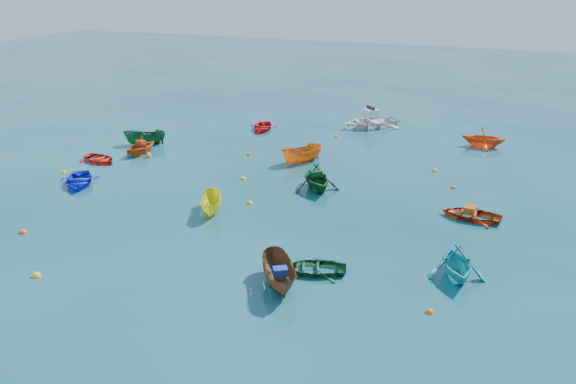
% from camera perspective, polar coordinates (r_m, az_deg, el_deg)
% --- Properties ---
extents(ground, '(160.00, 160.00, 0.00)m').
position_cam_1_polar(ground, '(27.89, -3.95, -4.24)').
color(ground, '#093A45').
rests_on(ground, ground).
extents(dinghy_blue_sw, '(3.86, 4.03, 0.68)m').
position_cam_1_polar(dinghy_blue_sw, '(36.47, -20.46, 0.72)').
color(dinghy_blue_sw, '#101BCA').
rests_on(dinghy_blue_sw, ground).
extents(sampan_brown_mid, '(2.85, 3.46, 1.28)m').
position_cam_1_polar(sampan_brown_mid, '(23.46, -0.85, -9.50)').
color(sampan_brown_mid, brown).
rests_on(sampan_brown_mid, ground).
extents(dinghy_orange_w, '(2.72, 3.04, 1.43)m').
position_cam_1_polar(dinghy_orange_w, '(41.23, -14.67, 3.72)').
color(dinghy_orange_w, '#CA5013').
rests_on(dinghy_orange_w, ground).
extents(sampan_yellow_mid, '(2.24, 3.06, 1.11)m').
position_cam_1_polar(sampan_yellow_mid, '(30.52, -7.72, -2.04)').
color(sampan_yellow_mid, yellow).
rests_on(sampan_yellow_mid, ground).
extents(dinghy_green_e, '(3.25, 2.73, 0.58)m').
position_cam_1_polar(dinghy_green_e, '(24.50, 2.60, -8.08)').
color(dinghy_green_e, '#114923').
rests_on(dinghy_green_e, ground).
extents(dinghy_cyan_se, '(3.24, 3.49, 1.51)m').
position_cam_1_polar(dinghy_cyan_se, '(25.15, 16.62, -8.21)').
color(dinghy_cyan_se, '#1DADB5').
rests_on(dinghy_cyan_se, ground).
extents(dinghy_red_nw, '(3.21, 2.63, 0.58)m').
position_cam_1_polar(dinghy_red_nw, '(40.42, -18.56, 2.94)').
color(dinghy_red_nw, red).
rests_on(dinghy_red_nw, ground).
extents(sampan_orange_n, '(2.85, 3.41, 1.27)m').
position_cam_1_polar(sampan_orange_n, '(38.22, 1.43, 3.05)').
color(sampan_orange_n, orange).
rests_on(sampan_orange_n, ground).
extents(dinghy_green_n, '(4.03, 4.12, 1.65)m').
position_cam_1_polar(dinghy_green_n, '(33.43, 2.89, 0.27)').
color(dinghy_green_n, '#11481D').
rests_on(dinghy_green_n, ground).
extents(dinghy_red_ne, '(3.16, 2.34, 0.63)m').
position_cam_1_polar(dinghy_red_ne, '(31.05, 18.05, -2.54)').
color(dinghy_red_ne, '#A6350D').
rests_on(dinghy_red_ne, ground).
extents(dinghy_red_far, '(3.03, 3.63, 0.65)m').
position_cam_1_polar(dinghy_red_far, '(46.33, -2.64, 6.34)').
color(dinghy_red_far, red).
rests_on(dinghy_red_far, ground).
extents(dinghy_orange_far, '(3.28, 2.90, 1.62)m').
position_cam_1_polar(dinghy_orange_far, '(44.10, 19.17, 4.37)').
color(dinghy_orange_far, '#EC5616').
rests_on(dinghy_orange_far, ground).
extents(sampan_green_far, '(3.25, 2.51, 1.19)m').
position_cam_1_polar(sampan_green_far, '(43.59, -14.29, 4.71)').
color(sampan_green_far, '#124E27').
rests_on(sampan_green_far, ground).
extents(motorboat_white, '(6.08, 6.09, 1.64)m').
position_cam_1_polar(motorboat_white, '(47.75, 8.30, 6.60)').
color(motorboat_white, white).
rests_on(motorboat_white, ground).
extents(tarp_blue_a, '(0.72, 0.68, 0.28)m').
position_cam_1_polar(tarp_blue_a, '(22.94, -0.79, -8.02)').
color(tarp_blue_a, navy).
rests_on(tarp_blue_a, sampan_brown_mid).
extents(tarp_orange_a, '(0.66, 0.54, 0.29)m').
position_cam_1_polar(tarp_orange_a, '(41.02, -14.73, 4.88)').
color(tarp_orange_a, '#B33A12').
rests_on(tarp_orange_a, dinghy_orange_w).
extents(tarp_green_b, '(0.85, 0.82, 0.33)m').
position_cam_1_polar(tarp_green_b, '(33.17, 2.87, 1.92)').
color(tarp_green_b, '#104217').
rests_on(tarp_green_b, dinghy_green_n).
extents(tarp_orange_b, '(0.58, 0.74, 0.35)m').
position_cam_1_polar(tarp_orange_b, '(30.87, 17.97, -1.68)').
color(tarp_orange_b, '#AF5012').
rests_on(tarp_orange_b, dinghy_red_ne).
extents(buoy_or_a, '(0.39, 0.39, 0.39)m').
position_cam_1_polar(buoy_or_a, '(30.83, -25.30, -3.79)').
color(buoy_or_a, '#FF550D').
rests_on(buoy_or_a, ground).
extents(buoy_ye_a, '(0.38, 0.38, 0.38)m').
position_cam_1_polar(buoy_ye_a, '(26.41, -24.18, -7.81)').
color(buoy_ye_a, yellow).
rests_on(buoy_ye_a, ground).
extents(buoy_or_b, '(0.31, 0.31, 0.31)m').
position_cam_1_polar(buoy_or_b, '(22.47, 14.19, -11.78)').
color(buoy_or_b, '#FF640D').
rests_on(buoy_or_b, ground).
extents(buoy_ye_b, '(0.31, 0.31, 0.31)m').
position_cam_1_polar(buoy_ye_b, '(39.00, -21.80, 1.85)').
color(buoy_ye_b, yellow).
rests_on(buoy_ye_b, ground).
extents(buoy_or_c, '(0.31, 0.31, 0.31)m').
position_cam_1_polar(buoy_or_c, '(39.84, -4.01, 3.77)').
color(buoy_or_c, '#E24B0C').
rests_on(buoy_or_c, ground).
extents(buoy_ye_c, '(0.34, 0.34, 0.34)m').
position_cam_1_polar(buoy_ye_c, '(31.40, -3.89, -1.20)').
color(buoy_ye_c, yellow).
rests_on(buoy_ye_c, ground).
extents(buoy_or_d, '(0.33, 0.33, 0.33)m').
position_cam_1_polar(buoy_or_d, '(35.00, 16.45, 0.37)').
color(buoy_or_d, '#D95B0B').
rests_on(buoy_or_d, ground).
extents(buoy_ye_d, '(0.34, 0.34, 0.34)m').
position_cam_1_polar(buoy_ye_d, '(35.15, -4.57, 1.31)').
color(buoy_ye_d, yellow).
rests_on(buoy_ye_d, ground).
extents(buoy_or_e, '(0.32, 0.32, 0.32)m').
position_cam_1_polar(buoy_or_e, '(44.30, 4.95, 5.57)').
color(buoy_or_e, orange).
rests_on(buoy_or_e, ground).
extents(buoy_ye_e, '(0.37, 0.37, 0.37)m').
position_cam_1_polar(buoy_ye_e, '(37.71, 14.68, 2.07)').
color(buoy_ye_e, yellow).
rests_on(buoy_ye_e, ground).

